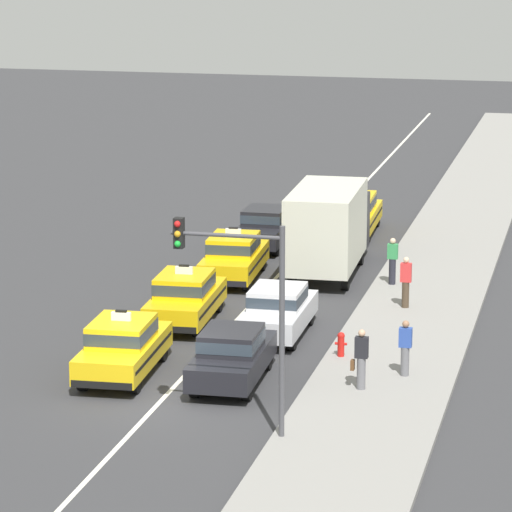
{
  "coord_description": "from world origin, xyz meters",
  "views": [
    {
      "loc": [
        11.35,
        -36.45,
        12.9
      ],
      "look_at": [
        -0.22,
        11.92,
        1.3
      ],
      "focal_mm": 103.95,
      "sensor_mm": 36.0,
      "label": 1
    }
  ],
  "objects_px": {
    "taxi_left_third": "(234,256)",
    "pedestrian_near_crosswalk": "(406,282)",
    "taxi_left_second": "(185,297)",
    "fire_hydrant": "(341,343)",
    "box_truck_right_third": "(329,225)",
    "taxi_right_fourth": "(354,213)",
    "pedestrian_by_storefront": "(392,261)",
    "pedestrian_mid_block": "(405,348)",
    "pedestrian_trailing": "(361,359)",
    "taxi_left_nearest": "(123,346)",
    "sedan_left_fourth": "(266,226)",
    "traffic_light_pole": "(244,291)",
    "sedan_right_second": "(278,310)",
    "sedan_right_nearest": "(232,354)"
  },
  "relations": [
    {
      "from": "taxi_left_third",
      "to": "pedestrian_near_crosswalk",
      "type": "relative_size",
      "value": 2.73
    },
    {
      "from": "taxi_left_second",
      "to": "fire_hydrant",
      "type": "distance_m",
      "value": 6.29
    },
    {
      "from": "box_truck_right_third",
      "to": "fire_hydrant",
      "type": "distance_m",
      "value": 10.95
    },
    {
      "from": "taxi_right_fourth",
      "to": "pedestrian_by_storefront",
      "type": "height_order",
      "value": "taxi_right_fourth"
    },
    {
      "from": "pedestrian_mid_block",
      "to": "pedestrian_trailing",
      "type": "height_order",
      "value": "pedestrian_trailing"
    },
    {
      "from": "taxi_left_nearest",
      "to": "taxi_right_fourth",
      "type": "bearing_deg",
      "value": 81.19
    },
    {
      "from": "box_truck_right_third",
      "to": "pedestrian_trailing",
      "type": "xyz_separation_m",
      "value": [
        3.44,
        -13.5,
        -0.78
      ]
    },
    {
      "from": "taxi_left_second",
      "to": "taxi_left_nearest",
      "type": "bearing_deg",
      "value": -91.96
    },
    {
      "from": "taxi_right_fourth",
      "to": "fire_hydrant",
      "type": "bearing_deg",
      "value": -81.48
    },
    {
      "from": "pedestrian_trailing",
      "to": "sedan_left_fourth",
      "type": "bearing_deg",
      "value": 111.21
    },
    {
      "from": "taxi_left_second",
      "to": "sedan_left_fourth",
      "type": "height_order",
      "value": "taxi_left_second"
    },
    {
      "from": "pedestrian_by_storefront",
      "to": "fire_hydrant",
      "type": "height_order",
      "value": "pedestrian_by_storefront"
    },
    {
      "from": "pedestrian_mid_block",
      "to": "sedan_left_fourth",
      "type": "bearing_deg",
      "value": 116.07
    },
    {
      "from": "taxi_left_nearest",
      "to": "pedestrian_mid_block",
      "type": "distance_m",
      "value": 7.99
    },
    {
      "from": "pedestrian_near_crosswalk",
      "to": "traffic_light_pole",
      "type": "relative_size",
      "value": 0.31
    },
    {
      "from": "taxi_right_fourth",
      "to": "pedestrian_trailing",
      "type": "height_order",
      "value": "taxi_right_fourth"
    },
    {
      "from": "taxi_left_nearest",
      "to": "taxi_right_fourth",
      "type": "relative_size",
      "value": 1.01
    },
    {
      "from": "sedan_right_second",
      "to": "pedestrian_by_storefront",
      "type": "height_order",
      "value": "pedestrian_by_storefront"
    },
    {
      "from": "sedan_right_nearest",
      "to": "pedestrian_by_storefront",
      "type": "distance_m",
      "value": 12.03
    },
    {
      "from": "taxi_left_third",
      "to": "pedestrian_by_storefront",
      "type": "relative_size",
      "value": 2.82
    },
    {
      "from": "taxi_left_second",
      "to": "fire_hydrant",
      "type": "bearing_deg",
      "value": -27.2
    },
    {
      "from": "pedestrian_mid_block",
      "to": "box_truck_right_third",
      "type": "bearing_deg",
      "value": 110.31
    },
    {
      "from": "pedestrian_trailing",
      "to": "fire_hydrant",
      "type": "bearing_deg",
      "value": 110.33
    },
    {
      "from": "sedan_left_fourth",
      "to": "sedan_right_second",
      "type": "bearing_deg",
      "value": -75.2
    },
    {
      "from": "pedestrian_trailing",
      "to": "traffic_light_pole",
      "type": "bearing_deg",
      "value": -118.55
    },
    {
      "from": "taxi_right_fourth",
      "to": "fire_hydrant",
      "type": "distance_m",
      "value": 17.73
    },
    {
      "from": "taxi_left_second",
      "to": "pedestrian_mid_block",
      "type": "relative_size",
      "value": 2.9
    },
    {
      "from": "sedan_left_fourth",
      "to": "box_truck_right_third",
      "type": "height_order",
      "value": "box_truck_right_third"
    },
    {
      "from": "taxi_left_nearest",
      "to": "pedestrian_trailing",
      "type": "relative_size",
      "value": 2.75
    },
    {
      "from": "taxi_left_second",
      "to": "pedestrian_near_crosswalk",
      "type": "distance_m",
      "value": 7.34
    },
    {
      "from": "sedan_right_nearest",
      "to": "taxi_left_third",
      "type": "bearing_deg",
      "value": 103.99
    },
    {
      "from": "sedan_left_fourth",
      "to": "box_truck_right_third",
      "type": "distance_m",
      "value": 4.93
    },
    {
      "from": "sedan_right_nearest",
      "to": "pedestrian_mid_block",
      "type": "height_order",
      "value": "pedestrian_mid_block"
    },
    {
      "from": "sedan_right_second",
      "to": "taxi_left_second",
      "type": "bearing_deg",
      "value": 167.34
    },
    {
      "from": "sedan_left_fourth",
      "to": "sedan_right_second",
      "type": "distance_m",
      "value": 12.51
    },
    {
      "from": "sedan_right_second",
      "to": "taxi_left_third",
      "type": "bearing_deg",
      "value": 115.0
    },
    {
      "from": "taxi_left_nearest",
      "to": "traffic_light_pole",
      "type": "distance_m",
      "value": 6.89
    },
    {
      "from": "sedan_left_fourth",
      "to": "sedan_right_second",
      "type": "height_order",
      "value": "same"
    },
    {
      "from": "pedestrian_by_storefront",
      "to": "pedestrian_trailing",
      "type": "relative_size",
      "value": 0.98
    },
    {
      "from": "taxi_left_second",
      "to": "sedan_right_second",
      "type": "xyz_separation_m",
      "value": [
        3.2,
        -0.72,
        -0.03
      ]
    },
    {
      "from": "taxi_left_third",
      "to": "pedestrian_trailing",
      "type": "xyz_separation_m",
      "value": [
        6.55,
        -11.68,
        0.12
      ]
    },
    {
      "from": "taxi_left_third",
      "to": "box_truck_right_third",
      "type": "xyz_separation_m",
      "value": [
        3.11,
        1.82,
        0.9
      ]
    },
    {
      "from": "taxi_left_nearest",
      "to": "pedestrian_near_crosswalk",
      "type": "xyz_separation_m",
      "value": [
        6.87,
        8.75,
        0.14
      ]
    },
    {
      "from": "taxi_left_nearest",
      "to": "sedan_right_second",
      "type": "bearing_deg",
      "value": 55.65
    },
    {
      "from": "box_truck_right_third",
      "to": "pedestrian_by_storefront",
      "type": "distance_m",
      "value": 3.18
    },
    {
      "from": "taxi_left_third",
      "to": "fire_hydrant",
      "type": "distance_m",
      "value": 10.37
    },
    {
      "from": "taxi_right_fourth",
      "to": "pedestrian_mid_block",
      "type": "xyz_separation_m",
      "value": [
        4.71,
        -18.94,
        0.08
      ]
    },
    {
      "from": "pedestrian_near_crosswalk",
      "to": "taxi_right_fourth",
      "type": "bearing_deg",
      "value": 107.75
    },
    {
      "from": "box_truck_right_third",
      "to": "taxi_right_fourth",
      "type": "distance_m",
      "value": 6.98
    },
    {
      "from": "pedestrian_by_storefront",
      "to": "traffic_light_pole",
      "type": "bearing_deg",
      "value": -95.02
    }
  ]
}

